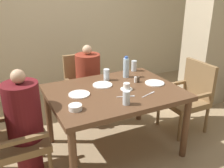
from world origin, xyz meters
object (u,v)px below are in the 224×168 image
plate_main_left (102,85)px  glass_tall_far (134,66)px  chair_left_side (10,137)px  plate_dessert_center (79,94)px  diner_in_left_chair (25,124)px  diner_in_far_chair (88,83)px  chair_far_side (85,85)px  teacup_with_saucer (127,87)px  chair_right_side (189,94)px  glass_tall_near (126,98)px  glass_tall_mid (106,75)px  bowl_small (75,107)px  water_bottle (126,68)px  plate_main_right (155,83)px

plate_main_left → glass_tall_far: 0.63m
chair_left_side → plate_dessert_center: (0.69, 0.05, 0.26)m
diner_in_left_chair → diner_in_far_chair: size_ratio=1.04×
diner_in_left_chair → chair_far_side: size_ratio=1.25×
plate_main_left → teacup_with_saucer: teacup_with_saucer is taller
chair_right_side → plate_dessert_center: chair_right_side is taller
glass_tall_near → glass_tall_mid: bearing=80.8°
glass_tall_near → bowl_small: bearing=167.2°
diner_in_left_chair → glass_tall_near: bearing=-21.8°
bowl_small → glass_tall_near: 0.47m
chair_right_side → teacup_with_saucer: size_ratio=6.77×
teacup_with_saucer → glass_tall_mid: 0.35m
plate_main_left → water_bottle: (0.36, 0.12, 0.11)m
chair_left_side → glass_tall_near: 1.11m
chair_left_side → diner_in_left_chair: 0.16m
chair_left_side → diner_in_far_chair: 1.30m
plate_main_left → glass_tall_mid: 0.18m
plate_main_left → bowl_small: (-0.45, -0.42, 0.02)m
plate_main_left → glass_tall_near: size_ratio=1.61×
chair_left_side → diner_in_left_chair: diner_in_left_chair is taller
plate_dessert_center → glass_tall_far: (0.88, 0.40, 0.06)m
chair_left_side → glass_tall_near: chair_left_side is taller
plate_main_left → water_bottle: bearing=18.2°
bowl_small → water_bottle: water_bottle is taller
chair_left_side → glass_tall_near: size_ratio=6.54×
bowl_small → glass_tall_near: (0.45, -0.10, 0.04)m
chair_right_side → water_bottle: (-0.75, 0.29, 0.38)m
bowl_small → plate_dessert_center: bearing=64.7°
water_bottle → glass_tall_near: (-0.36, -0.64, -0.05)m
diner_in_left_chair → chair_right_side: bearing=0.0°
glass_tall_mid → glass_tall_far: (0.46, 0.15, 0.00)m
water_bottle → glass_tall_near: water_bottle is taller
diner_in_far_chair → plate_main_left: (-0.06, -0.58, 0.19)m
diner_in_left_chair → water_bottle: 1.29m
chair_left_side → plate_main_right: (1.54, -0.03, 0.26)m
diner_in_far_chair → glass_tall_mid: (0.05, -0.45, 0.26)m
chair_right_side → plate_main_right: chair_right_side is taller
teacup_with_saucer → glass_tall_mid: size_ratio=0.97×
diner_in_left_chair → diner_in_far_chair: (0.92, 0.75, -0.02)m
plate_main_left → glass_tall_mid: glass_tall_mid is taller
plate_main_left → plate_dessert_center: 0.34m
chair_left_side → teacup_with_saucer: size_ratio=6.77×
plate_main_left → plate_main_right: same height
chair_right_side → glass_tall_mid: chair_right_side is taller
chair_right_side → plate_dessert_center: size_ratio=4.07×
chair_far_side → glass_tall_near: (-0.05, -1.24, 0.32)m
glass_tall_near → glass_tall_mid: (0.10, 0.65, 0.00)m
diner_in_left_chair → plate_dessert_center: (0.55, 0.05, 0.18)m
diner_in_left_chair → glass_tall_mid: 1.04m
chair_left_side → glass_tall_mid: chair_left_side is taller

